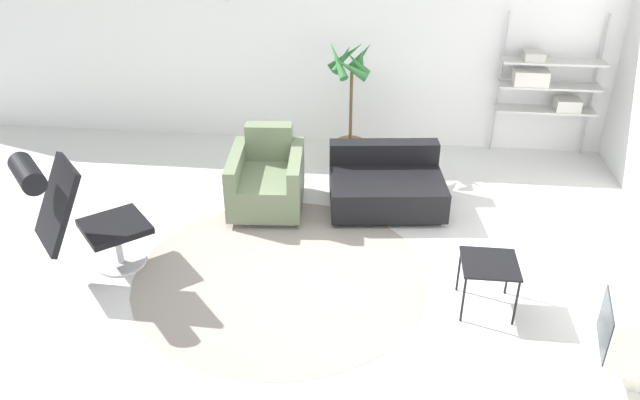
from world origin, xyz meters
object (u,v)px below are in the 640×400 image
at_px(lounge_chair, 73,208).
at_px(shelf_unit, 545,84).
at_px(side_table, 489,267).
at_px(potted_plant, 350,107).
at_px(armchair_red, 267,181).
at_px(couch_low, 386,186).

xyz_separation_m(lounge_chair, shelf_unit, (4.36, 3.00, 0.23)).
relative_size(side_table, shelf_unit, 0.26).
height_order(potted_plant, shelf_unit, shelf_unit).
bearing_deg(armchair_red, side_table, 140.02).
distance_m(lounge_chair, potted_plant, 3.35).
relative_size(lounge_chair, side_table, 2.66).
bearing_deg(potted_plant, lounge_chair, -129.27).
xyz_separation_m(couch_low, potted_plant, (-0.46, 1.04, 0.46)).
height_order(armchair_red, couch_low, armchair_red).
relative_size(armchair_red, couch_low, 0.77).
xyz_separation_m(lounge_chair, side_table, (3.42, -0.06, -0.29)).
bearing_deg(potted_plant, side_table, -64.01).
relative_size(lounge_chair, potted_plant, 0.81).
distance_m(side_table, shelf_unit, 3.24).
bearing_deg(shelf_unit, armchair_red, -152.05).
bearing_deg(lounge_chair, potted_plant, 99.12).
bearing_deg(couch_low, armchair_red, -0.23).
xyz_separation_m(couch_low, side_table, (0.84, -1.61, 0.17)).
bearing_deg(lounge_chair, side_table, 47.39).
relative_size(couch_low, side_table, 2.85).
bearing_deg(couch_low, shelf_unit, -148.02).
relative_size(couch_low, shelf_unit, 0.74).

